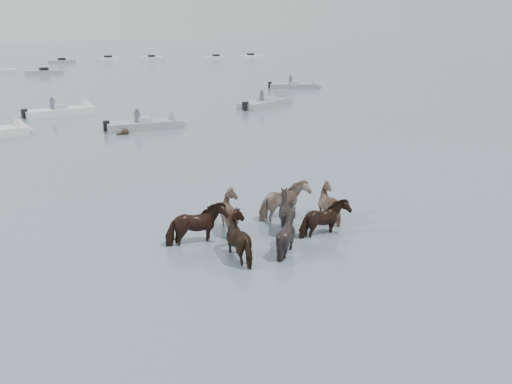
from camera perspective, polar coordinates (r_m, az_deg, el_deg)
ground at (r=16.48m, az=7.48°, el=-5.54°), size 400.00×400.00×0.00m
pony_herd at (r=17.16m, az=1.65°, el=-2.88°), size 6.42×3.68×1.50m
swimming_pony at (r=33.86m, az=-13.07°, el=5.85°), size 0.72×0.44×0.44m
motorboat_b at (r=35.42m, az=-10.03°, el=6.69°), size 5.17×2.64×1.92m
motorboat_c at (r=42.49m, az=-18.23°, el=7.74°), size 5.39×1.96×1.92m
motorboat_d at (r=45.02m, az=1.57°, el=9.00°), size 6.13×3.56×1.92m
motorboat_e at (r=57.02m, az=4.57°, el=10.57°), size 5.15×4.24×1.92m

